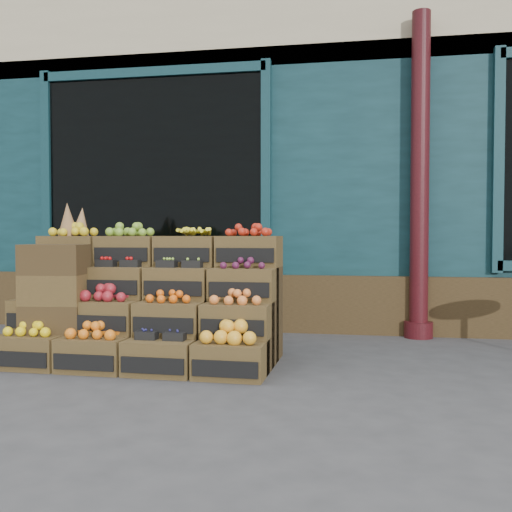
# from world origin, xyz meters

# --- Properties ---
(ground) EXTENTS (60.00, 60.00, 0.00)m
(ground) POSITION_xyz_m (0.00, 0.00, 0.00)
(ground) COLOR #3B3B3E
(ground) RESTS_ON ground
(shop_facade) EXTENTS (12.00, 6.24, 4.80)m
(shop_facade) POSITION_xyz_m (0.00, 5.11, 2.40)
(shop_facade) COLOR #0F2F35
(shop_facade) RESTS_ON ground
(crate_display) EXTENTS (2.10, 1.05, 1.30)m
(crate_display) POSITION_xyz_m (-1.07, 0.61, 0.40)
(crate_display) COLOR #4B391D
(crate_display) RESTS_ON ground
(spare_crates) EXTENTS (0.51, 0.38, 0.94)m
(spare_crates) POSITION_xyz_m (-1.75, 0.35, 0.47)
(spare_crates) COLOR #4B391D
(spare_crates) RESTS_ON ground
(shopkeeper) EXTENTS (0.85, 0.63, 2.12)m
(shopkeeper) POSITION_xyz_m (-1.11, 2.67, 1.06)
(shopkeeper) COLOR #1C632F
(shopkeeper) RESTS_ON ground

